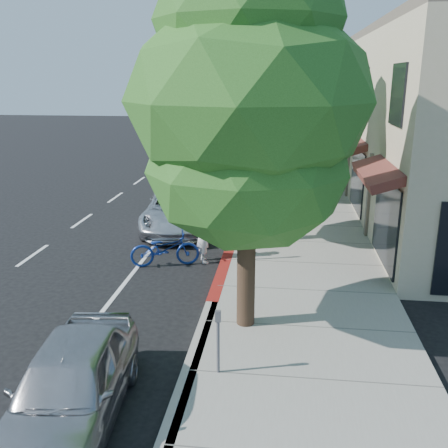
# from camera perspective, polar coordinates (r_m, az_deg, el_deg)

# --- Properties ---
(ground) EXTENTS (120.00, 120.00, 0.00)m
(ground) POSITION_cam_1_polar(r_m,az_deg,el_deg) (13.35, -0.75, -7.62)
(ground) COLOR black
(ground) RESTS_ON ground
(sidewalk) EXTENTS (4.60, 56.00, 0.15)m
(sidewalk) POSITION_cam_1_polar(r_m,az_deg,el_deg) (20.79, 8.50, 1.30)
(sidewalk) COLOR gray
(sidewalk) RESTS_ON ground
(curb) EXTENTS (0.30, 56.00, 0.15)m
(curb) POSITION_cam_1_polar(r_m,az_deg,el_deg) (20.85, 2.17, 1.51)
(curb) COLOR #9E998E
(curb) RESTS_ON ground
(curb_red_segment) EXTENTS (0.32, 4.00, 0.15)m
(curb_red_segment) POSITION_cam_1_polar(r_m,az_deg,el_deg) (14.23, -0.21, -5.71)
(curb_red_segment) COLOR maroon
(curb_red_segment) RESTS_ON ground
(storefront_building) EXTENTS (10.00, 36.00, 7.00)m
(storefront_building) POSITION_cam_1_polar(r_m,az_deg,el_deg) (31.18, 22.18, 11.69)
(storefront_building) COLOR beige
(storefront_building) RESTS_ON ground
(street_tree_0) EXTENTS (4.91, 4.91, 7.93)m
(street_tree_0) POSITION_cam_1_polar(r_m,az_deg,el_deg) (10.12, 2.79, 13.25)
(street_tree_0) COLOR black
(street_tree_0) RESTS_ON ground
(street_tree_1) EXTENTS (4.43, 4.43, 7.85)m
(street_tree_1) POSITION_cam_1_polar(r_m,az_deg,el_deg) (16.10, 4.43, 14.58)
(street_tree_1) COLOR black
(street_tree_1) RESTS_ON ground
(street_tree_2) EXTENTS (4.26, 4.26, 7.25)m
(street_tree_2) POSITION_cam_1_polar(r_m,az_deg,el_deg) (22.11, 5.15, 13.97)
(street_tree_2) COLOR black
(street_tree_2) RESTS_ON ground
(street_tree_3) EXTENTS (4.51, 4.51, 7.85)m
(street_tree_3) POSITION_cam_1_polar(r_m,az_deg,el_deg) (28.09, 5.61, 15.27)
(street_tree_3) COLOR black
(street_tree_3) RESTS_ON ground
(street_tree_4) EXTENTS (4.35, 4.35, 7.14)m
(street_tree_4) POSITION_cam_1_polar(r_m,az_deg,el_deg) (34.10, 5.86, 14.62)
(street_tree_4) COLOR black
(street_tree_4) RESTS_ON ground
(street_tree_5) EXTENTS (5.14, 5.14, 6.91)m
(street_tree_5) POSITION_cam_1_polar(r_m,az_deg,el_deg) (40.11, 6.05, 14.37)
(street_tree_5) COLOR black
(street_tree_5) RESTS_ON ground
(cyclist) EXTENTS (0.62, 0.74, 1.75)m
(cyclist) POSITION_cam_1_polar(r_m,az_deg,el_deg) (15.09, -2.33, -1.19)
(cyclist) COLOR white
(cyclist) RESTS_ON ground
(bicycle) EXTENTS (2.17, 1.26, 1.08)m
(bicycle) POSITION_cam_1_polar(r_m,az_deg,el_deg) (14.96, -6.77, -2.81)
(bicycle) COLOR navy
(bicycle) RESTS_ON ground
(silver_suv) EXTENTS (2.96, 5.44, 1.45)m
(silver_suv) POSITION_cam_1_polar(r_m,az_deg,el_deg) (18.60, -5.23, 1.67)
(silver_suv) COLOR silver
(silver_suv) RESTS_ON ground
(dark_sedan) EXTENTS (1.71, 4.66, 1.53)m
(dark_sedan) POSITION_cam_1_polar(r_m,az_deg,el_deg) (24.72, 1.84, 5.52)
(dark_sedan) COLOR black
(dark_sedan) RESTS_ON ground
(white_pickup) EXTENTS (2.15, 5.27, 1.53)m
(white_pickup) POSITION_cam_1_polar(r_m,az_deg,el_deg) (33.27, 0.22, 8.35)
(white_pickup) COLOR white
(white_pickup) RESTS_ON ground
(dark_suv_far) EXTENTS (2.16, 4.94, 1.66)m
(dark_suv_far) POSITION_cam_1_polar(r_m,az_deg,el_deg) (40.53, 1.46, 9.89)
(dark_suv_far) COLOR black
(dark_suv_far) RESTS_ON ground
(near_car_a) EXTENTS (2.04, 4.25, 1.40)m
(near_car_a) POSITION_cam_1_polar(r_m,az_deg,el_deg) (8.75, -17.18, -17.19)
(near_car_a) COLOR #AAA9AE
(near_car_a) RESTS_ON ground
(pedestrian) EXTENTS (0.89, 0.74, 1.66)m
(pedestrian) POSITION_cam_1_polar(r_m,az_deg,el_deg) (22.93, 6.88, 5.10)
(pedestrian) COLOR black
(pedestrian) RESTS_ON sidewalk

